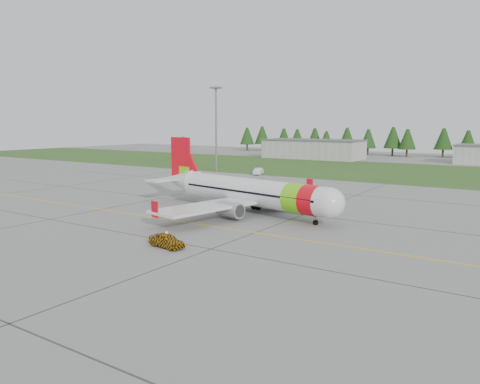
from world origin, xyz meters
The scene contains 9 objects.
ground centered at (0.00, 0.00, 0.00)m, with size 320.00×320.00×0.00m, color gray.
aircraft centered at (3.19, 17.29, 2.80)m, with size 31.85×29.78×9.72m.
follow_me_car centered at (6.04, -1.81, 2.02)m, with size 1.62×1.37×4.03m, color orange.
service_van centered at (-19.65, 57.49, 2.32)m, with size 1.62×1.53×4.65m, color silver.
grass_strip centered at (0.00, 82.00, 0.01)m, with size 320.00×50.00×0.03m, color #30561E.
taxi_guideline centered at (0.00, 8.00, 0.01)m, with size 120.00×0.25×0.02m, color gold.
hangar_west centered at (-30.00, 110.00, 3.00)m, with size 32.00×14.00×6.00m, color #A8A8A3.
floodlight_mast centered at (-32.00, 58.00, 10.00)m, with size 0.50×0.50×20.00m, color slate.
treeline centered at (0.00, 138.00, 5.00)m, with size 160.00×8.00×10.00m, color #1C3F14, non-canonical shape.
Camera 1 is at (36.06, -34.43, 11.89)m, focal length 35.00 mm.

